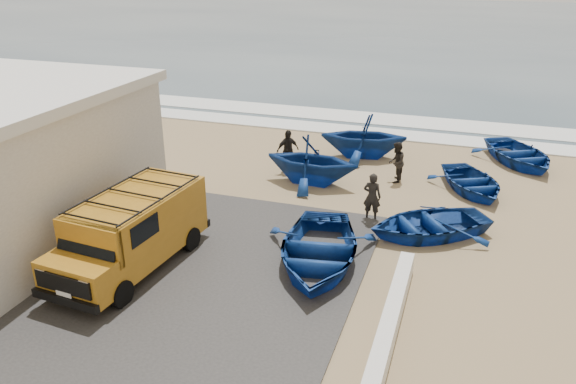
% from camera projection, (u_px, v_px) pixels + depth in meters
% --- Properties ---
extents(ground, '(160.00, 160.00, 0.00)m').
position_uv_depth(ground, '(232.00, 242.00, 16.23)').
color(ground, '#9C835B').
extents(slab, '(12.00, 10.00, 0.05)m').
position_uv_depth(slab, '(133.00, 264.00, 15.06)').
color(slab, '#393735').
rests_on(slab, ground).
extents(ocean, '(180.00, 88.00, 0.01)m').
position_uv_depth(ocean, '(427.00, 26.00, 65.11)').
color(ocean, '#385166').
rests_on(ocean, ground).
extents(surf_line, '(180.00, 1.60, 0.06)m').
position_uv_depth(surf_line, '(334.00, 129.00, 26.69)').
color(surf_line, white).
rests_on(surf_line, ground).
extents(surf_wash, '(180.00, 2.20, 0.04)m').
position_uv_depth(surf_wash, '(346.00, 116.00, 28.88)').
color(surf_wash, white).
rests_on(surf_wash, ground).
extents(parapet, '(0.35, 6.00, 0.55)m').
position_uv_depth(parapet, '(389.00, 328.00, 12.04)').
color(parapet, silver).
rests_on(parapet, ground).
extents(van, '(2.26, 4.90, 2.04)m').
position_uv_depth(van, '(132.00, 229.00, 14.57)').
color(van, '#B1751A').
rests_on(van, ground).
extents(boat_near_left, '(3.82, 4.84, 0.91)m').
position_uv_depth(boat_near_left, '(318.00, 250.00, 14.88)').
color(boat_near_left, navy).
rests_on(boat_near_left, ground).
extents(boat_near_right, '(4.52, 4.23, 0.76)m').
position_uv_depth(boat_near_right, '(428.00, 224.00, 16.50)').
color(boat_near_right, navy).
rests_on(boat_near_right, ground).
extents(boat_mid_left, '(3.59, 3.15, 1.79)m').
position_uv_depth(boat_mid_left, '(311.00, 160.00, 20.10)').
color(boat_mid_left, navy).
rests_on(boat_mid_left, ground).
extents(boat_mid_right, '(3.68, 4.11, 0.70)m').
position_uv_depth(boat_mid_right, '(472.00, 182.00, 19.59)').
color(boat_mid_right, navy).
rests_on(boat_mid_right, ground).
extents(boat_far_left, '(3.92, 3.54, 1.81)m').
position_uv_depth(boat_far_left, '(364.00, 136.00, 22.75)').
color(boat_far_left, navy).
rests_on(boat_far_left, ground).
extents(boat_far_right, '(4.26, 4.72, 0.80)m').
position_uv_depth(boat_far_right, '(519.00, 154.00, 22.18)').
color(boat_far_right, navy).
rests_on(boat_far_right, ground).
extents(fisherman_front, '(0.58, 0.39, 1.53)m').
position_uv_depth(fisherman_front, '(372.00, 197.00, 17.37)').
color(fisherman_front, black).
rests_on(fisherman_front, ground).
extents(fisherman_middle, '(0.59, 0.74, 1.50)m').
position_uv_depth(fisherman_middle, '(396.00, 162.00, 20.29)').
color(fisherman_middle, black).
rests_on(fisherman_middle, ground).
extents(fisherman_back, '(0.92, 0.94, 1.59)m').
position_uv_depth(fisherman_back, '(288.00, 150.00, 21.38)').
color(fisherman_back, black).
rests_on(fisherman_back, ground).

